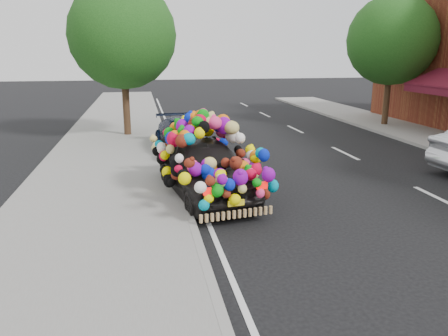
% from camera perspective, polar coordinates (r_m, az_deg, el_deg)
% --- Properties ---
extents(ground, '(100.00, 100.00, 0.00)m').
position_cam_1_polar(ground, '(9.77, 9.28, -5.38)').
color(ground, black).
rests_on(ground, ground).
extents(sidewalk, '(4.00, 60.00, 0.12)m').
position_cam_1_polar(sidewalk, '(9.25, -16.79, -6.60)').
color(sidewalk, gray).
rests_on(sidewalk, ground).
extents(kerb, '(0.15, 60.00, 0.13)m').
position_cam_1_polar(kerb, '(9.23, -4.62, -6.00)').
color(kerb, gray).
rests_on(kerb, ground).
extents(lane_markings, '(6.00, 50.00, 0.01)m').
position_cam_1_polar(lane_markings, '(11.47, 26.47, -3.69)').
color(lane_markings, silver).
rests_on(lane_markings, ground).
extents(tree_near_sidewalk, '(4.20, 4.20, 6.13)m').
position_cam_1_polar(tree_near_sidewalk, '(18.11, -13.15, 16.57)').
color(tree_near_sidewalk, '#332114').
rests_on(tree_near_sidewalk, ground).
extents(tree_far_b, '(4.00, 4.00, 5.90)m').
position_cam_1_polar(tree_far_b, '(21.73, 21.10, 15.29)').
color(tree_far_b, '#332114').
rests_on(tree_far_b, ground).
extents(plush_art_car, '(2.64, 4.53, 2.04)m').
position_cam_1_polar(plush_art_car, '(10.33, -2.55, 1.91)').
color(plush_art_car, black).
rests_on(plush_art_car, ground).
extents(navy_sedan, '(2.06, 4.28, 1.20)m').
position_cam_1_polar(navy_sedan, '(14.78, -5.06, 4.05)').
color(navy_sedan, black).
rests_on(navy_sedan, ground).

